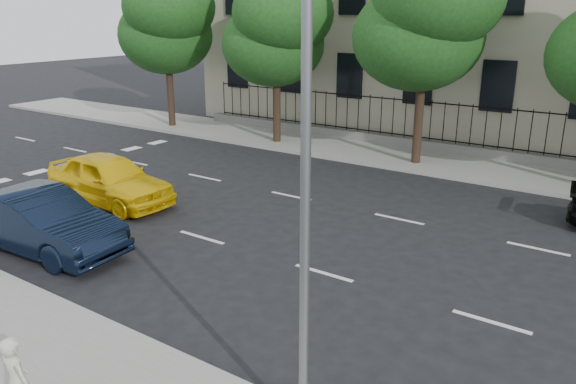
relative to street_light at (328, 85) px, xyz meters
The scene contains 12 objects.
ground 5.99m from the street_light, 144.73° to the left, with size 120.00×120.00×0.00m, color black.
far_sidewalk 16.75m from the street_light, 99.01° to the left, with size 60.00×4.00×0.15m, color gray.
lane_markings 8.67m from the street_light, 110.98° to the left, with size 49.60×4.62×0.01m, color silver, non-canonical shape.
crosswalk 18.42m from the street_light, 158.90° to the left, with size 0.50×12.10×0.01m, color silver, non-canonical shape.
iron_fence 18.21m from the street_light, 98.14° to the left, with size 30.00×0.50×2.20m.
street_light is the anchor object (origin of this frame).
tree_a 23.89m from the street_light, 140.66° to the left, with size 5.71×5.31×9.39m.
tree_b 18.99m from the street_light, 127.15° to the left, with size 5.53×5.12×8.97m.
tree_c 15.82m from the street_light, 106.43° to the left, with size 5.89×5.50×9.80m.
yellow_taxi 12.81m from the street_light, 156.40° to the left, with size 1.94×4.83×1.65m, color yellow.
navy_sedan 10.39m from the street_light, behind, with size 1.74×5.00×1.65m, color black.
woman_near 6.20m from the street_light, 139.40° to the right, with size 0.55×0.36×1.51m, color beige.
Camera 1 is at (6.26, -8.21, 6.08)m, focal length 35.00 mm.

